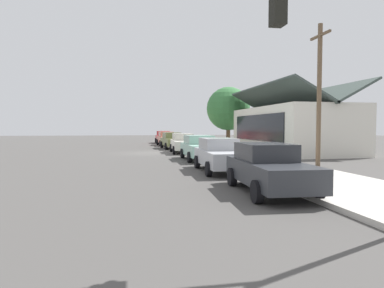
% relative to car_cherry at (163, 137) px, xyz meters
% --- Properties ---
extents(ground_plane, '(120.00, 120.00, 0.00)m').
position_rel_car_cherry_xyz_m(ground_plane, '(16.69, -2.86, -0.82)').
color(ground_plane, '#4C4947').
extents(sidewalk_curb, '(60.00, 4.20, 0.16)m').
position_rel_car_cherry_xyz_m(sidewalk_curb, '(16.69, 2.74, -0.74)').
color(sidewalk_curb, beige).
rests_on(sidewalk_curb, ground).
extents(car_cherry, '(4.85, 2.23, 1.59)m').
position_rel_car_cherry_xyz_m(car_cherry, '(0.00, 0.00, 0.00)').
color(car_cherry, red).
rests_on(car_cherry, ground).
extents(car_coral, '(4.67, 2.02, 1.59)m').
position_rel_car_cherry_xyz_m(car_coral, '(5.64, -0.21, -0.00)').
color(car_coral, '#EA8C75').
rests_on(car_coral, ground).
extents(car_olive, '(4.95, 2.11, 1.59)m').
position_rel_car_cherry_xyz_m(car_olive, '(11.49, -0.26, -0.00)').
color(car_olive, olive).
rests_on(car_olive, ground).
extents(car_ivory, '(4.82, 2.15, 1.59)m').
position_rel_car_cherry_xyz_m(car_ivory, '(16.94, -0.06, -0.00)').
color(car_ivory, silver).
rests_on(car_ivory, ground).
extents(car_seafoam, '(4.92, 2.14, 1.59)m').
position_rel_car_cherry_xyz_m(car_seafoam, '(23.19, 0.03, 0.00)').
color(car_seafoam, '#9ED1BC').
rests_on(car_seafoam, ground).
extents(car_silver, '(4.89, 2.08, 1.59)m').
position_rel_car_cherry_xyz_m(car_silver, '(28.91, -0.19, -0.00)').
color(car_silver, silver).
rests_on(car_silver, ground).
extents(car_charcoal, '(4.69, 2.18, 1.59)m').
position_rel_car_cherry_xyz_m(car_charcoal, '(34.27, -0.01, -0.00)').
color(car_charcoal, '#2D3035').
rests_on(car_charcoal, ground).
extents(storefront_building, '(13.38, 6.41, 5.55)m').
position_rel_car_cherry_xyz_m(storefront_building, '(17.73, 9.13, 1.22)').
color(storefront_building, silver).
rests_on(storefront_building, ground).
extents(shade_tree, '(4.73, 4.73, 6.50)m').
position_rel_car_cherry_xyz_m(shade_tree, '(8.89, 6.24, 3.30)').
color(shade_tree, brown).
rests_on(shade_tree, ground).
extents(traffic_light_main, '(0.37, 2.79, 5.20)m').
position_rel_car_cherry_xyz_m(traffic_light_main, '(38.89, -0.31, 2.67)').
color(traffic_light_main, '#383833').
rests_on(traffic_light_main, ground).
extents(utility_pole_wooden, '(1.80, 0.24, 7.50)m').
position_rel_car_cherry_xyz_m(utility_pole_wooden, '(28.33, 5.34, 3.11)').
color(utility_pole_wooden, brown).
rests_on(utility_pole_wooden, ground).
extents(fire_hydrant_red, '(0.22, 0.22, 0.71)m').
position_rel_car_cherry_xyz_m(fire_hydrant_red, '(10.88, 1.34, -0.32)').
color(fire_hydrant_red, red).
rests_on(fire_hydrant_red, sidewalk_curb).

